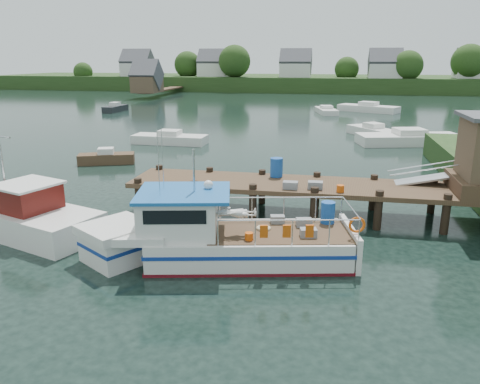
% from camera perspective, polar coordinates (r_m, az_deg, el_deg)
% --- Properties ---
extents(ground_plane, '(160.00, 160.00, 0.00)m').
position_cam_1_polar(ground_plane, '(20.69, 3.52, -2.48)').
color(ground_plane, black).
extents(far_shore, '(140.00, 42.55, 9.22)m').
position_cam_1_polar(far_shore, '(101.96, 9.88, 13.29)').
color(far_shore, '#27421B').
rests_on(far_shore, ground).
extents(dock, '(16.60, 3.00, 4.78)m').
position_cam_1_polar(dock, '(20.34, 22.15, 2.58)').
color(dock, '#483422').
rests_on(dock, ground).
extents(lobster_boat, '(9.42, 4.32, 4.51)m').
position_cam_1_polar(lobster_boat, '(15.64, -3.09, -5.53)').
color(lobster_boat, silver).
rests_on(lobster_boat, ground).
extents(work_boat, '(8.04, 4.59, 4.27)m').
position_cam_1_polar(work_boat, '(20.32, -25.66, -2.43)').
color(work_boat, silver).
rests_on(work_boat, ground).
extents(moored_rowboat, '(3.69, 2.33, 1.02)m').
position_cam_1_polar(moored_rowboat, '(31.36, -15.97, 4.04)').
color(moored_rowboat, '#483422').
rests_on(moored_rowboat, ground).
extents(moored_far, '(7.79, 5.61, 1.27)m').
position_cam_1_polar(moored_far, '(62.14, 15.38, 9.84)').
color(moored_far, silver).
rests_on(moored_far, ground).
extents(moored_a, '(5.89, 2.13, 1.08)m').
position_cam_1_polar(moored_a, '(37.74, -8.55, 6.46)').
color(moored_a, silver).
rests_on(moored_a, ground).
extents(moored_b, '(4.46, 5.31, 1.16)m').
position_cam_1_polar(moored_b, '(42.55, 15.91, 7.13)').
color(moored_b, silver).
rests_on(moored_b, ground).
extents(moored_c, '(8.31, 4.58, 1.25)m').
position_cam_1_polar(moored_c, '(39.30, 19.90, 6.15)').
color(moored_c, silver).
rests_on(moored_c, ground).
extents(moored_d, '(3.10, 5.92, 0.96)m').
position_cam_1_polar(moored_d, '(59.24, 10.47, 9.75)').
color(moored_d, silver).
rests_on(moored_d, ground).
extents(moored_e, '(1.68, 4.36, 1.19)m').
position_cam_1_polar(moored_e, '(62.18, -14.95, 9.85)').
color(moored_e, black).
rests_on(moored_e, ground).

